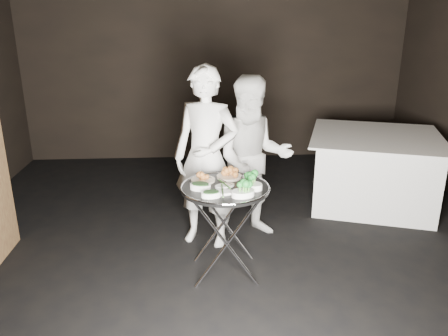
{
  "coord_description": "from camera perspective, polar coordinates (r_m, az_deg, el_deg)",
  "views": [
    {
      "loc": [
        -0.32,
        -3.5,
        2.17
      ],
      "look_at": [
        -0.09,
        0.09,
        0.95
      ],
      "focal_mm": 35.0,
      "sensor_mm": 36.0,
      "label": 1
    }
  ],
  "objects": [
    {
      "name": "waiter_right",
      "position": [
        4.44,
        3.8,
        1.24
      ],
      "size": [
        0.82,
        0.64,
        1.68
      ],
      "primitive_type": "imported",
      "rotation": [
        0.0,
        0.0,
        0.0
      ],
      "color": "silver",
      "rests_on": "floor"
    },
    {
      "name": "broccoli_bowl_b",
      "position": [
        3.49,
        2.49,
        -3.15
      ],
      "size": [
        0.22,
        0.19,
        0.08
      ],
      "rotation": [
        0.0,
        0.0,
        0.28
      ],
      "color": "white",
      "rests_on": "serving_tray"
    },
    {
      "name": "dining_table",
      "position": [
        5.67,
        18.88,
        -0.13
      ],
      "size": [
        1.51,
        1.51,
        0.86
      ],
      "rotation": [
        0.0,
        0.0,
        -0.33
      ],
      "color": "white",
      "rests_on": "floor"
    },
    {
      "name": "serving_utensils",
      "position": [
        3.75,
        0.34,
        -1.42
      ],
      "size": [
        0.58,
        0.43,
        0.01
      ],
      "color": "silver",
      "rests_on": "serving_tray"
    },
    {
      "name": "waiter_left",
      "position": [
        4.26,
        -2.37,
        1.31
      ],
      "size": [
        0.77,
        0.64,
        1.79
      ],
      "primitive_type": "imported",
      "rotation": [
        0.0,
        0.0,
        -0.38
      ],
      "color": "silver",
      "rests_on": "floor"
    },
    {
      "name": "asparagus_plate_b",
      "position": [
        3.55,
        -0.21,
        -3.09
      ],
      "size": [
        0.19,
        0.11,
        0.04
      ],
      "rotation": [
        0.0,
        0.0,
        -0.02
      ],
      "color": "white",
      "rests_on": "serving_tray"
    },
    {
      "name": "spinach_bowl_b",
      "position": [
        3.48,
        -1.71,
        -3.35
      ],
      "size": [
        0.17,
        0.12,
        0.06
      ],
      "rotation": [
        0.0,
        0.0,
        0.13
      ],
      "color": "white",
      "rests_on": "serving_tray"
    },
    {
      "name": "tray_stand",
      "position": [
        3.85,
        0.15,
        -7.68
      ],
      "size": [
        0.56,
        0.47,
        0.82
      ],
      "rotation": [
        0.0,
        0.0,
        -0.17
      ],
      "color": "silver",
      "rests_on": "floor"
    },
    {
      "name": "serving_tray",
      "position": [
        3.7,
        0.15,
        -2.62
      ],
      "size": [
        0.76,
        0.76,
        0.04
      ],
      "color": "black",
      "rests_on": "tray_stand"
    },
    {
      "name": "spinach_bowl_a",
      "position": [
        3.63,
        -3.1,
        -2.31
      ],
      "size": [
        0.21,
        0.16,
        0.07
      ],
      "rotation": [
        0.0,
        0.0,
        -0.29
      ],
      "color": "white",
      "rests_on": "serving_tray"
    },
    {
      "name": "greens_bowl",
      "position": [
        3.84,
        3.27,
        -1.21
      ],
      "size": [
        0.11,
        0.11,
        0.06
      ],
      "rotation": [
        0.0,
        0.0,
        0.38
      ],
      "color": "white",
      "rests_on": "serving_tray"
    },
    {
      "name": "broccoli_bowl_a",
      "position": [
        3.64,
        3.5,
        -2.21
      ],
      "size": [
        0.23,
        0.2,
        0.08
      ],
      "rotation": [
        0.0,
        0.0,
        -0.32
      ],
      "color": "white",
      "rests_on": "serving_tray"
    },
    {
      "name": "potato_plate_a",
      "position": [
        3.82,
        -2.77,
        -1.24
      ],
      "size": [
        0.22,
        0.22,
        0.08
      ],
      "rotation": [
        0.0,
        0.0,
        -0.36
      ],
      "color": "beige",
      "rests_on": "serving_tray"
    },
    {
      "name": "asparagus_plate_a",
      "position": [
        3.69,
        0.09,
        -2.24
      ],
      "size": [
        0.2,
        0.15,
        0.04
      ],
      "rotation": [
        0.0,
        0.0,
        0.36
      ],
      "color": "white",
      "rests_on": "serving_tray"
    },
    {
      "name": "wall_back",
      "position": [
        7.06,
        -1.16,
        13.31
      ],
      "size": [
        6.0,
        0.05,
        3.0
      ],
      "primitive_type": "cube",
      "color": "black",
      "rests_on": "floor"
    },
    {
      "name": "floor",
      "position": [
        4.15,
        1.31,
        -13.24
      ],
      "size": [
        6.0,
        7.0,
        0.05
      ],
      "primitive_type": "cube",
      "color": "black",
      "rests_on": "ground"
    },
    {
      "name": "potato_plate_b",
      "position": [
        3.9,
        0.69,
        -0.77
      ],
      "size": [
        0.23,
        0.23,
        0.08
      ],
      "rotation": [
        0.0,
        0.0,
        0.31
      ],
      "color": "beige",
      "rests_on": "serving_tray"
    }
  ]
}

